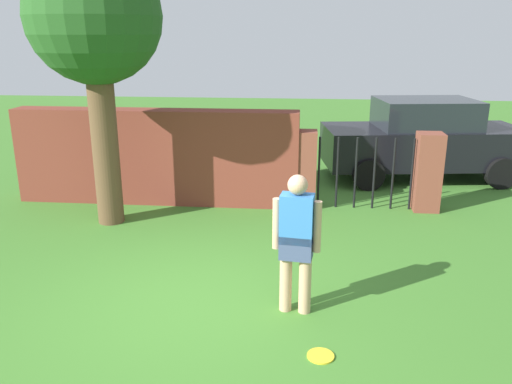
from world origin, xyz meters
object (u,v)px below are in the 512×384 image
(car, at_px, (423,139))
(frisbee_yellow, at_px, (321,356))
(tree, at_px, (95,23))
(person, at_px, (296,238))

(car, relative_size, frisbee_yellow, 16.26)
(tree, bearing_deg, frisbee_yellow, -45.74)
(tree, bearing_deg, car, 29.97)
(tree, distance_m, car, 7.04)
(person, xyz_separation_m, frisbee_yellow, (0.28, -0.87, -0.89))
(tree, height_order, person, tree)
(tree, height_order, car, tree)
(car, xyz_separation_m, frisbee_yellow, (-2.32, -6.85, -0.85))
(person, bearing_deg, tree, -32.71)
(tree, bearing_deg, person, -40.06)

